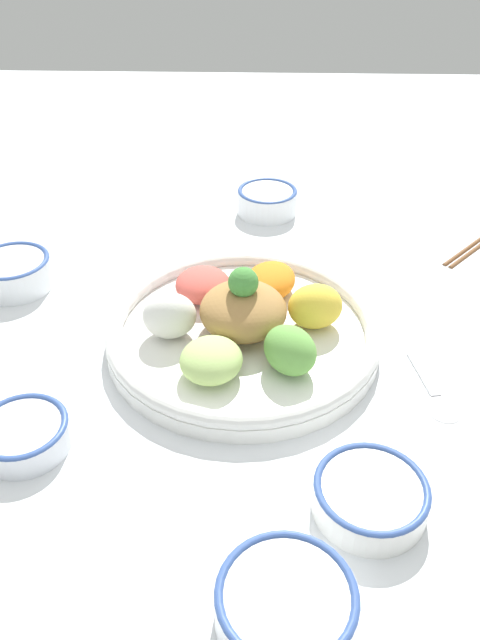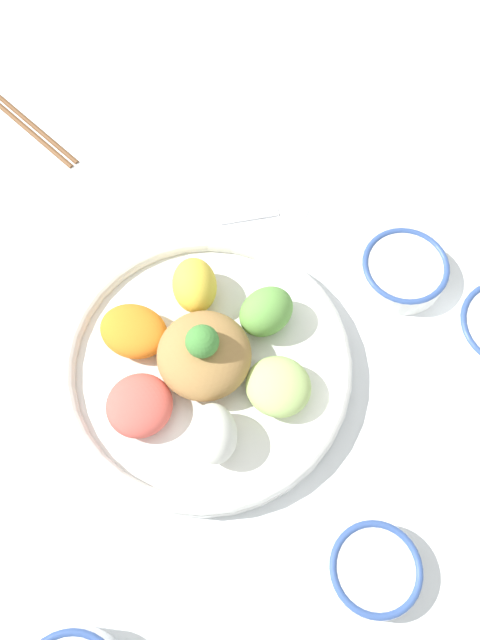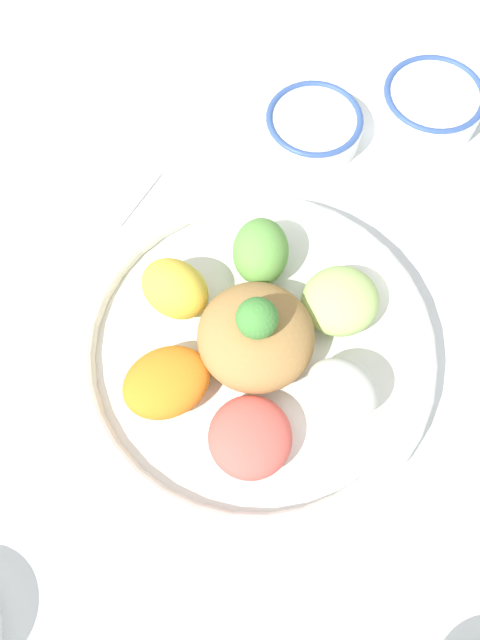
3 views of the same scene
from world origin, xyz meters
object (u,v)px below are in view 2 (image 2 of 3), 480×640
object	(u,v)px
rice_bowl_plain	(374,569)
chopsticks_pair_near	(25,122)
salad_platter	(205,362)
serving_spoon_main	(278,211)
sauce_bowl_dark	(404,270)

from	to	relation	value
rice_bowl_plain	chopsticks_pair_near	size ratio (longest dim) A/B	0.56
rice_bowl_plain	chopsticks_pair_near	bearing A→B (deg)	-53.28
salad_platter	chopsticks_pair_near	bearing A→B (deg)	-54.42
rice_bowl_plain	chopsticks_pair_near	distance (m)	0.75
chopsticks_pair_near	serving_spoon_main	size ratio (longest dim) A/B	1.37
rice_bowl_plain	chopsticks_pair_near	xyz separation A→B (m)	(0.45, -0.60, -0.01)
sauce_bowl_dark	chopsticks_pair_near	bearing A→B (deg)	-25.99
salad_platter	chopsticks_pair_near	size ratio (longest dim) A/B	2.01
serving_spoon_main	chopsticks_pair_near	bearing A→B (deg)	-33.57
chopsticks_pair_near	salad_platter	bearing A→B (deg)	168.85
salad_platter	serving_spoon_main	xyz separation A→B (m)	(-0.09, -0.22, -0.02)
sauce_bowl_dark	rice_bowl_plain	xyz separation A→B (m)	(0.07, 0.35, -0.00)
rice_bowl_plain	serving_spoon_main	xyz separation A→B (m)	(0.09, -0.45, -0.02)
salad_platter	rice_bowl_plain	bearing A→B (deg)	128.58
salad_platter	sauce_bowl_dark	world-z (taller)	salad_platter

